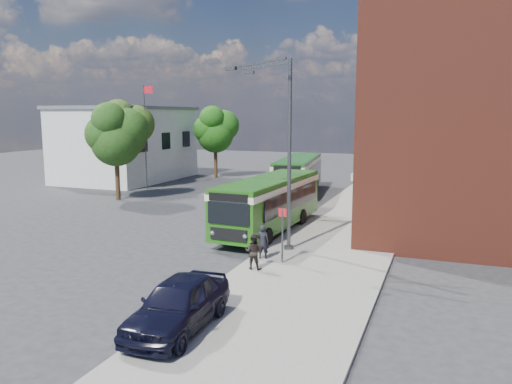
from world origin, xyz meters
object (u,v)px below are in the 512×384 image
at_px(street_lamp, 282,152).
at_px(bus_rear, 298,172).
at_px(bus_front, 269,200).
at_px(parked_car, 178,304).

xyz_separation_m(street_lamp, bus_rear, (-4.15, 17.28, -2.96)).
relative_size(street_lamp, bus_front, 0.88).
distance_m(street_lamp, bus_rear, 18.02).
distance_m(bus_front, parked_car, 13.53).
xyz_separation_m(street_lamp, bus_front, (-1.88, 3.60, -2.96)).
relative_size(street_lamp, parked_car, 1.97).
distance_m(bus_front, bus_rear, 13.87).
height_order(street_lamp, parked_car, street_lamp).
bearing_deg(bus_front, bus_rear, 99.44).
xyz_separation_m(bus_front, parked_car, (1.84, -13.37, -0.90)).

